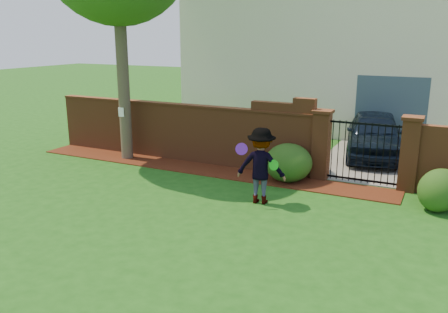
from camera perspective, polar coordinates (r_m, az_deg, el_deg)
The scene contains 16 objects.
ground at distance 10.29m, azimuth -7.49°, elevation -6.99°, with size 80.00×80.00×0.01m, color #1A4F13.
mulch_bed at distance 13.44m, azimuth -2.99°, elevation -1.52°, with size 11.10×1.08×0.03m, color #3D170B.
brick_wall at distance 14.30m, azimuth -5.46°, elevation 3.19°, with size 8.70×0.31×2.16m.
pillar_left at distance 12.59m, azimuth 11.90°, elevation 1.47°, with size 0.50×0.50×1.88m.
pillar_right at distance 12.25m, azimuth 21.88°, elevation 0.34°, with size 0.50×0.50×1.88m.
iron_gate at distance 12.40m, azimuth 16.79°, elevation 0.46°, with size 1.78×0.03×1.60m.
driveway at distance 16.45m, azimuth 19.00°, elevation 0.69°, with size 3.20×8.00×0.01m, color slate.
house at distance 20.38m, azimuth 14.23°, elevation 12.62°, with size 12.40×6.40×6.30m.
car at distance 15.23m, azimuth 18.07°, elevation 2.42°, with size 1.69×4.19×1.43m, color black.
paper_notice at distance 14.47m, azimuth -12.56°, elevation 5.35°, with size 0.20×0.01×0.28m, color white.
shrub_left at distance 12.32m, azimuth 7.93°, elevation -0.77°, with size 1.25×1.25×1.02m, color #174314.
shrub_middle at distance 11.19m, azimuth 24.85°, elevation -3.90°, with size 0.85×0.85×0.94m, color #174314.
shrub_right at distance 11.59m, azimuth 25.31°, elevation -3.50°, with size 0.98×0.98×0.87m, color #174314.
man at distance 10.58m, azimuth 4.51°, elevation -1.20°, with size 1.14×0.66×1.77m, color gray.
frisbee_purple at distance 10.32m, azimuth 2.18°, elevation 0.93°, with size 0.27×0.27×0.03m, color #651CAF.
frisbee_green at distance 10.35m, azimuth 6.15°, elevation -1.05°, with size 0.24×0.24×0.02m, color green.
Camera 1 is at (5.39, -7.89, 3.80)m, focal length 37.12 mm.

